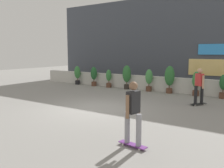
# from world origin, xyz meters

# --- Properties ---
(ground_plane) EXTENTS (48.00, 48.00, 0.00)m
(ground_plane) POSITION_xyz_m (0.00, 0.00, 0.00)
(ground_plane) COLOR gray
(planter_wall) EXTENTS (18.00, 0.40, 0.90)m
(planter_wall) POSITION_xyz_m (0.00, 6.00, 0.45)
(planter_wall) COLOR beige
(planter_wall) RESTS_ON ground
(building_backdrop) EXTENTS (20.00, 2.08, 6.50)m
(building_backdrop) POSITION_xyz_m (0.01, 10.00, 3.25)
(building_backdrop) COLOR #424751
(building_backdrop) RESTS_ON ground
(potted_plant_0) EXTENTS (0.45, 0.45, 1.38)m
(potted_plant_0) POSITION_xyz_m (-5.77, 5.55, 0.79)
(potted_plant_0) COLOR black
(potted_plant_0) RESTS_ON ground
(potted_plant_1) EXTENTS (0.45, 0.45, 1.37)m
(potted_plant_1) POSITION_xyz_m (-4.21, 5.55, 0.78)
(potted_plant_1) COLOR brown
(potted_plant_1) RESTS_ON ground
(potted_plant_2) EXTENTS (0.38, 0.38, 1.23)m
(potted_plant_2) POSITION_xyz_m (-2.92, 5.55, 0.66)
(potted_plant_2) COLOR brown
(potted_plant_2) RESTS_ON ground
(potted_plant_3) EXTENTS (0.55, 0.55, 1.57)m
(potted_plant_3) POSITION_xyz_m (-1.50, 5.55, 0.92)
(potted_plant_3) COLOR #2D2823
(potted_plant_3) RESTS_ON ground
(potted_plant_4) EXTENTS (0.45, 0.45, 1.37)m
(potted_plant_4) POSITION_xyz_m (0.08, 5.55, 0.77)
(potted_plant_4) COLOR brown
(potted_plant_4) RESTS_ON ground
(potted_plant_5) EXTENTS (0.57, 0.57, 1.62)m
(potted_plant_5) POSITION_xyz_m (1.40, 5.55, 0.95)
(potted_plant_5) COLOR brown
(potted_plant_5) RESTS_ON ground
(potted_plant_6) EXTENTS (0.44, 0.44, 1.36)m
(potted_plant_6) POSITION_xyz_m (2.93, 5.55, 0.77)
(potted_plant_6) COLOR brown
(potted_plant_6) RESTS_ON ground
(potted_plant_7) EXTENTS (0.40, 0.40, 1.26)m
(potted_plant_7) POSITION_xyz_m (4.31, 5.55, 0.69)
(potted_plant_7) COLOR brown
(potted_plant_7) RESTS_ON ground
(skater_by_wall_right) EXTENTS (0.62, 0.77, 1.70)m
(skater_by_wall_right) POSITION_xyz_m (3.65, 3.17, 0.94)
(skater_by_wall_right) COLOR black
(skater_by_wall_right) RESTS_ON ground
(skater_mid_plaza) EXTENTS (0.82, 0.56, 1.70)m
(skater_mid_plaza) POSITION_xyz_m (3.45, -2.80, 0.94)
(skater_mid_plaza) COLOR #72338C
(skater_mid_plaza) RESTS_ON ground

